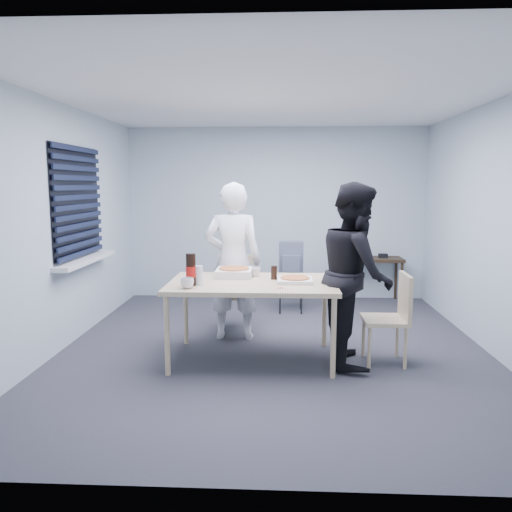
# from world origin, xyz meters

# --- Properties ---
(room) EXTENTS (5.00, 5.00, 5.00)m
(room) POSITION_xyz_m (-2.20, 0.40, 1.44)
(room) COLOR #333238
(room) RESTS_ON ground
(dining_table) EXTENTS (1.63, 1.03, 0.80)m
(dining_table) POSITION_xyz_m (-0.21, -0.33, 0.74)
(dining_table) COLOR beige
(dining_table) RESTS_ON ground
(chair_far) EXTENTS (0.42, 0.42, 0.89)m
(chair_far) POSITION_xyz_m (-0.48, 0.77, 0.51)
(chair_far) COLOR beige
(chair_far) RESTS_ON ground
(chair_right) EXTENTS (0.42, 0.42, 0.89)m
(chair_right) POSITION_xyz_m (1.17, -0.36, 0.51)
(chair_right) COLOR beige
(chair_right) RESTS_ON ground
(person_white) EXTENTS (0.65, 0.42, 1.77)m
(person_white) POSITION_xyz_m (-0.47, 0.37, 0.89)
(person_white) COLOR white
(person_white) RESTS_ON ground
(person_black) EXTENTS (0.47, 0.86, 1.77)m
(person_black) POSITION_xyz_m (0.79, -0.36, 0.89)
(person_black) COLOR black
(person_black) RESTS_ON ground
(side_table) EXTENTS (0.99, 0.44, 0.66)m
(side_table) POSITION_xyz_m (1.38, 2.28, 0.58)
(side_table) COLOR #342514
(side_table) RESTS_ON ground
(stool) EXTENTS (0.37, 0.37, 0.52)m
(stool) POSITION_xyz_m (0.21, 1.60, 0.41)
(stool) COLOR black
(stool) RESTS_ON ground
(backpack) EXTENTS (0.33, 0.24, 0.46)m
(backpack) POSITION_xyz_m (0.21, 1.59, 0.74)
(backpack) COLOR slate
(backpack) RESTS_ON stool
(pizza_box_a) EXTENTS (0.37, 0.37, 0.09)m
(pizza_box_a) POSITION_xyz_m (-0.41, -0.06, 0.84)
(pizza_box_a) COLOR white
(pizza_box_a) RESTS_ON dining_table
(pizza_box_b) EXTENTS (0.34, 0.34, 0.05)m
(pizza_box_b) POSITION_xyz_m (0.21, -0.33, 0.82)
(pizza_box_b) COLOR white
(pizza_box_b) RESTS_ON dining_table
(mug_a) EXTENTS (0.17, 0.17, 0.10)m
(mug_a) POSITION_xyz_m (-0.79, -0.68, 0.84)
(mug_a) COLOR silver
(mug_a) RESTS_ON dining_table
(mug_b) EXTENTS (0.10, 0.10, 0.09)m
(mug_b) POSITION_xyz_m (-0.19, -0.05, 0.84)
(mug_b) COLOR silver
(mug_b) RESTS_ON dining_table
(cola_glass) EXTENTS (0.08, 0.08, 0.14)m
(cola_glass) POSITION_xyz_m (0.00, -0.20, 0.86)
(cola_glass) COLOR black
(cola_glass) RESTS_ON dining_table
(soda_bottle) EXTENTS (0.10, 0.10, 0.31)m
(soda_bottle) POSITION_xyz_m (-0.78, -0.54, 0.94)
(soda_bottle) COLOR black
(soda_bottle) RESTS_ON dining_table
(plastic_cups) EXTENTS (0.08, 0.08, 0.18)m
(plastic_cups) POSITION_xyz_m (-0.71, -0.52, 0.89)
(plastic_cups) COLOR silver
(plastic_cups) RESTS_ON dining_table
(rubber_band) EXTENTS (0.07, 0.07, 0.00)m
(rubber_band) POSITION_xyz_m (0.07, -0.63, 0.80)
(rubber_band) COLOR red
(rubber_band) RESTS_ON dining_table
(papers) EXTENTS (0.28, 0.35, 0.01)m
(papers) POSITION_xyz_m (1.23, 2.27, 0.66)
(papers) COLOR white
(papers) RESTS_ON side_table
(black_box) EXTENTS (0.14, 0.10, 0.06)m
(black_box) POSITION_xyz_m (1.60, 2.32, 0.69)
(black_box) COLOR black
(black_box) RESTS_ON side_table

